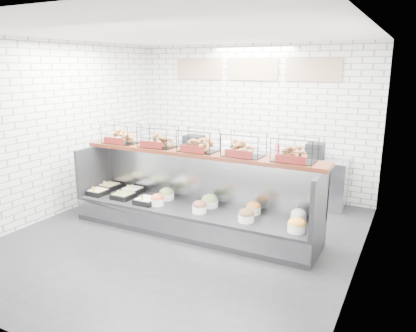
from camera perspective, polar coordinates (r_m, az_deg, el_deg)
The scene contains 5 objects.
ground at distance 6.33m, azimuth -3.61°, elevation -10.02°, with size 5.50×5.50×0.00m, color black.
room_shell at distance 6.33m, azimuth -1.04°, elevation 9.31°, with size 5.02×5.51×3.01m.
display_case at distance 6.48m, azimuth -2.09°, elevation -6.29°, with size 4.00×0.90×1.20m.
bagel_shelf at distance 6.35m, azimuth -1.41°, elevation 3.12°, with size 4.10×0.50×0.40m.
prep_counter at distance 8.23m, azimuth 5.12°, elevation -0.92°, with size 4.00×0.60×1.20m.
Camera 1 is at (3.03, -4.94, 2.55)m, focal length 35.00 mm.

